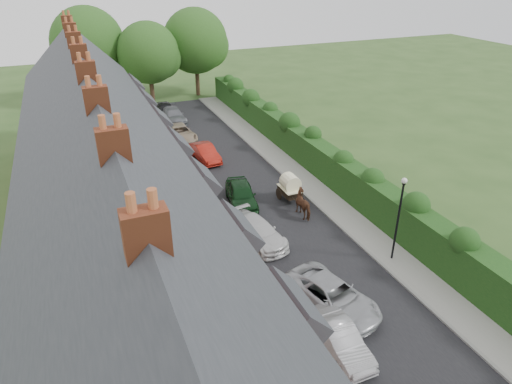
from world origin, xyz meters
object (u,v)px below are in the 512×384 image
at_px(car_silver_a, 338,338).
at_px(car_green, 241,194).
at_px(car_silver_b, 332,296).
at_px(horse, 305,204).
at_px(horse_cart, 290,186).
at_px(car_white, 258,232).
at_px(car_grey, 173,115).
at_px(lamppost, 400,209).
at_px(car_red, 205,153).
at_px(car_black, 166,110).
at_px(car_beige, 180,133).

relative_size(car_silver_a, car_green, 0.88).
distance_m(car_silver_a, car_green, 14.01).
bearing_deg(car_silver_b, horse, 56.16).
distance_m(horse, horse_cart, 2.20).
bearing_deg(car_white, car_grey, 77.42).
distance_m(lamppost, car_grey, 29.59).
height_order(car_green, car_grey, car_green).
bearing_deg(horse, car_red, -76.28).
bearing_deg(car_grey, car_silver_a, -92.29).
bearing_deg(horse_cart, car_silver_b, -105.68).
distance_m(car_silver_b, car_black, 33.14).
bearing_deg(horse_cart, horse, -90.00).
relative_size(car_beige, horse, 2.43).
relative_size(lamppost, horse_cart, 1.83).
xyz_separation_m(car_silver_a, car_red, (0.80, 22.40, 0.02)).
relative_size(car_silver_b, horse_cart, 1.84).
xyz_separation_m(car_green, car_beige, (-0.83, 14.02, -0.10)).
xyz_separation_m(car_black, horse_cart, (3.79, -22.43, 0.42)).
bearing_deg(lamppost, car_silver_a, -144.29).
bearing_deg(horse, car_grey, -84.07).
bearing_deg(horse_cart, lamppost, -75.43).
height_order(car_green, horse, horse).
bearing_deg(car_grey, car_white, -92.58).
bearing_deg(car_beige, car_grey, 76.73).
distance_m(car_silver_b, car_grey, 31.06).
bearing_deg(car_black, lamppost, -77.54).
height_order(lamppost, car_green, lamppost).
xyz_separation_m(car_white, car_red, (0.72, 13.13, -0.01)).
bearing_deg(horse_cart, car_beige, 105.72).
distance_m(car_white, car_red, 13.15).
bearing_deg(car_green, car_white, -87.56).
height_order(car_silver_b, car_white, car_silver_b).
xyz_separation_m(lamppost, car_black, (-6.02, 31.00, -2.56)).
relative_size(car_white, horse, 2.35).
xyz_separation_m(car_green, car_black, (-0.45, 21.62, -0.04)).
xyz_separation_m(car_beige, horse_cart, (4.17, -14.83, 0.48)).
height_order(car_black, horse, horse).
bearing_deg(car_black, horse, -79.77).
relative_size(car_silver_b, car_red, 1.25).
relative_size(car_red, horse, 2.04).
bearing_deg(car_silver_b, car_white, 84.66).
relative_size(car_grey, car_black, 1.11).
height_order(lamppost, horse, lamppost).
relative_size(car_green, car_grey, 0.96).
xyz_separation_m(car_red, car_beige, (-0.80, 5.60, 0.00)).
bearing_deg(car_red, car_grey, 85.34).
relative_size(car_white, car_green, 1.03).
relative_size(car_green, car_red, 1.11).
xyz_separation_m(car_silver_a, car_grey, (0.73, 33.53, 0.03)).
bearing_deg(car_beige, lamppost, -80.44).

